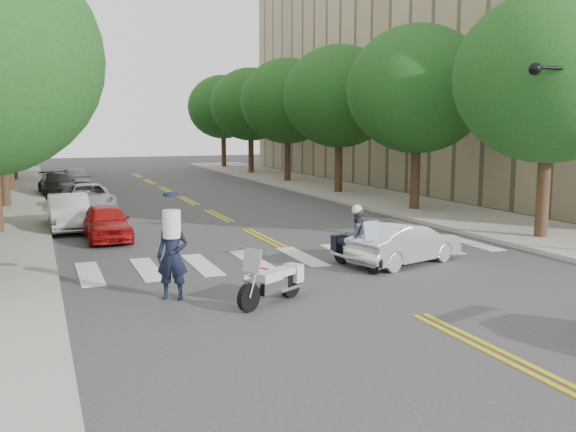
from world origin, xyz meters
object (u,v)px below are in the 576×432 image
motorcycle_parked (275,282)px  convertible (405,243)px  motorcycle_police (355,240)px  officer_standing (172,257)px

motorcycle_parked → convertible: 5.46m
motorcycle_police → motorcycle_parked: 4.15m
motorcycle_police → motorcycle_parked: (-3.31, -2.48, -0.33)m
motorcycle_police → officer_standing: 5.58m
motorcycle_parked → officer_standing: size_ratio=0.96×
motorcycle_parked → officer_standing: officer_standing is taller
officer_standing → convertible: (6.99, 1.29, -0.39)m
motorcycle_parked → officer_standing: (-2.10, 1.14, 0.52)m
motorcycle_police → convertible: (1.58, -0.05, -0.19)m
motorcycle_police → motorcycle_parked: bearing=29.9°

